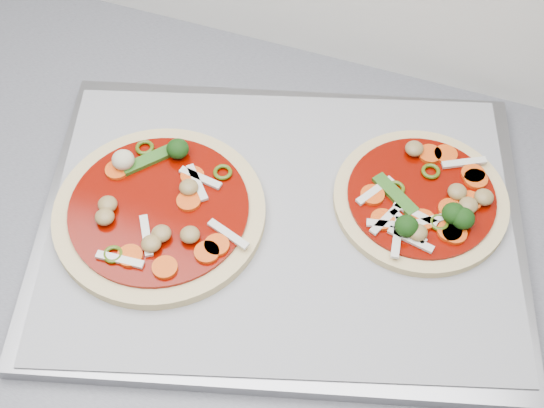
% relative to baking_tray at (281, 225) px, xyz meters
% --- Properties ---
extents(baking_tray, '(0.57, 0.48, 0.02)m').
position_rel_baking_tray_xyz_m(baking_tray, '(0.00, 0.00, 0.00)').
color(baking_tray, gray).
rests_on(baking_tray, countertop).
extents(parchment, '(0.55, 0.47, 0.00)m').
position_rel_baking_tray_xyz_m(parchment, '(0.00, 0.00, 0.01)').
color(parchment, gray).
rests_on(parchment, baking_tray).
extents(pizza_left, '(0.27, 0.27, 0.04)m').
position_rel_baking_tray_xyz_m(pizza_left, '(-0.12, -0.04, 0.02)').
color(pizza_left, '#DAC686').
rests_on(pizza_left, parchment).
extents(pizza_right, '(0.19, 0.19, 0.03)m').
position_rel_baking_tray_xyz_m(pizza_right, '(0.13, 0.07, 0.02)').
color(pizza_right, '#DAC686').
rests_on(pizza_right, parchment).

